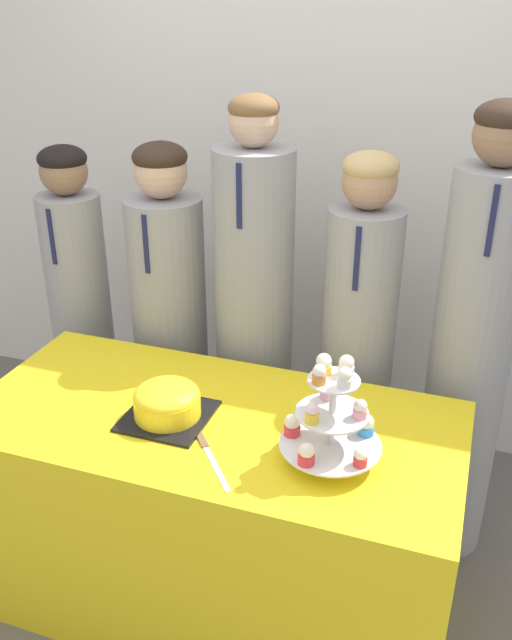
% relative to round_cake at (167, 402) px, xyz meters
% --- Properties ---
extents(wall_back, '(9.00, 0.06, 2.70)m').
position_rel_round_cake_xyz_m(wall_back, '(0.13, 1.29, 0.54)').
color(wall_back, silver).
rests_on(wall_back, ground_plane).
extents(table, '(1.54, 0.72, 0.76)m').
position_rel_round_cake_xyz_m(table, '(0.13, 0.04, -0.44)').
color(table, yellow).
rests_on(table, ground_plane).
extents(round_cake, '(0.26, 0.26, 0.12)m').
position_rel_round_cake_xyz_m(round_cake, '(0.00, 0.00, 0.00)').
color(round_cake, black).
rests_on(round_cake, table).
extents(cake_knife, '(0.20, 0.24, 0.01)m').
position_rel_round_cake_xyz_m(cake_knife, '(0.18, -0.11, -0.06)').
color(cake_knife, silver).
rests_on(cake_knife, table).
extents(cupcake_stand, '(0.29, 0.29, 0.32)m').
position_rel_round_cake_xyz_m(cupcake_stand, '(0.52, -0.03, 0.09)').
color(cupcake_stand, silver).
rests_on(cupcake_stand, table).
extents(student_0, '(0.25, 0.26, 1.43)m').
position_rel_round_cake_xyz_m(student_0, '(-0.71, 0.62, -0.12)').
color(student_0, '#939399').
rests_on(student_0, ground_plane).
extents(student_1, '(0.30, 0.30, 1.47)m').
position_rel_round_cake_xyz_m(student_1, '(-0.29, 0.62, -0.11)').
color(student_1, '#939399').
rests_on(student_1, ground_plane).
extents(student_2, '(0.29, 0.30, 1.65)m').
position_rel_round_cake_xyz_m(student_2, '(0.07, 0.62, -0.03)').
color(student_2, '#939399').
rests_on(student_2, ground_plane).
extents(student_3, '(0.27, 0.27, 1.49)m').
position_rel_round_cake_xyz_m(student_3, '(0.47, 0.62, -0.09)').
color(student_3, '#939399').
rests_on(student_3, ground_plane).
extents(student_4, '(0.27, 0.28, 1.67)m').
position_rel_round_cake_xyz_m(student_4, '(0.86, 0.62, -0.00)').
color(student_4, '#939399').
rests_on(student_4, ground_plane).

